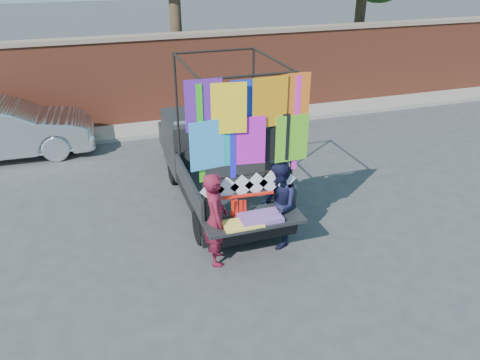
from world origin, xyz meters
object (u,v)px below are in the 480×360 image
object	(u,v)px
sedan	(1,130)
man	(278,205)
pickup_truck	(211,156)
woman	(216,219)

from	to	relation	value
sedan	man	xyz separation A→B (m)	(5.08, -5.83, 0.07)
pickup_truck	man	xyz separation A→B (m)	(0.55, -2.43, 0.01)
sedan	man	world-z (taller)	man
woman	sedan	bearing A→B (deg)	41.74
pickup_truck	man	distance (m)	2.49
pickup_truck	woman	xyz separation A→B (m)	(-0.63, -2.58, 0.03)
pickup_truck	man	size ratio (longest dim) A/B	3.11
man	woman	bearing A→B (deg)	-69.10
pickup_truck	woman	distance (m)	2.66
pickup_truck	sedan	size ratio (longest dim) A/B	1.12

